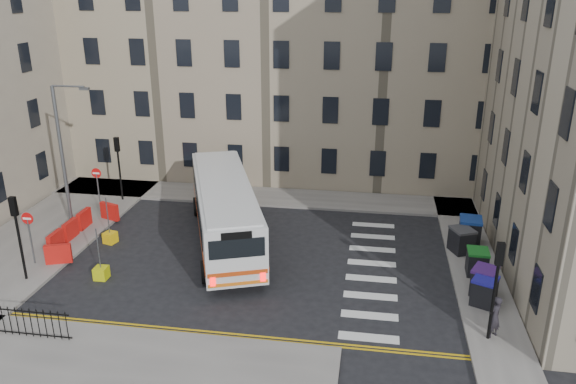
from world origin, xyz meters
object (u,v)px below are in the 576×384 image
(wheelie_bin_a, at_px, (484,291))
(bollard_yellow, at_px, (110,238))
(wheelie_bin_d, at_px, (462,240))
(pedestrian, at_px, (494,317))
(wheelie_bin_e, at_px, (470,231))
(bus, at_px, (224,209))
(wheelie_bin_c, at_px, (477,262))
(bollard_chevron, at_px, (101,273))
(streetlamp, at_px, (62,156))
(wheelie_bin_b, at_px, (484,281))

(wheelie_bin_a, height_order, bollard_yellow, wheelie_bin_a)
(wheelie_bin_d, xyz_separation_m, pedestrian, (0.27, -7.49, 0.22))
(wheelie_bin_e, bearing_deg, bollard_yellow, -166.00)
(bus, height_order, wheelie_bin_c, bus)
(pedestrian, relative_size, bollard_chevron, 2.91)
(streetlamp, height_order, wheelie_bin_b, streetlamp)
(bus, bearing_deg, pedestrian, -49.55)
(wheelie_bin_b, xyz_separation_m, wheelie_bin_c, (-0.01, 1.88, -0.02))
(streetlamp, bearing_deg, bollard_chevron, -49.96)
(bus, distance_m, pedestrian, 14.54)
(pedestrian, bearing_deg, wheelie_bin_e, -134.73)
(bus, xyz_separation_m, wheelie_bin_c, (12.82, -1.92, -1.14))
(streetlamp, height_order, wheelie_bin_d, streetlamp)
(bus, relative_size, bollard_yellow, 20.58)
(streetlamp, height_order, bollard_yellow, streetlamp)
(streetlamp, relative_size, wheelie_bin_a, 5.80)
(wheelie_bin_a, height_order, pedestrian, pedestrian)
(bus, xyz_separation_m, wheelie_bin_b, (12.83, -3.80, -1.13))
(streetlamp, xyz_separation_m, wheelie_bin_c, (21.92, -2.18, -3.57))
(streetlamp, xyz_separation_m, wheelie_bin_d, (21.51, 0.15, -3.54))
(wheelie_bin_b, relative_size, bollard_yellow, 2.42)
(wheelie_bin_e, bearing_deg, bollard_chevron, -153.90)
(wheelie_bin_d, height_order, bollard_chevron, wheelie_bin_d)
(wheelie_bin_b, distance_m, wheelie_bin_d, 4.23)
(wheelie_bin_e, relative_size, bollard_yellow, 2.39)
(wheelie_bin_a, xyz_separation_m, pedestrian, (-0.04, -2.45, 0.26))
(bollard_yellow, bearing_deg, wheelie_bin_a, -10.47)
(wheelie_bin_a, xyz_separation_m, bollard_chevron, (-17.45, -0.31, -0.47))
(bus, distance_m, bollard_chevron, 7.03)
(wheelie_bin_a, bearing_deg, streetlamp, -168.13)
(wheelie_bin_d, relative_size, pedestrian, 0.85)
(wheelie_bin_c, relative_size, wheelie_bin_d, 0.83)
(wheelie_bin_a, bearing_deg, wheelie_bin_c, 112.25)
(wheelie_bin_e, bearing_deg, streetlamp, -170.70)
(wheelie_bin_a, relative_size, wheelie_bin_d, 0.95)
(wheelie_bin_c, bearing_deg, wheelie_bin_e, 90.20)
(streetlamp, xyz_separation_m, bus, (9.11, -0.27, -2.42))
(streetlamp, distance_m, bollard_yellow, 5.22)
(wheelie_bin_a, distance_m, pedestrian, 2.46)
(wheelie_bin_b, relative_size, wheelie_bin_d, 0.98)
(wheelie_bin_a, relative_size, wheelie_bin_b, 0.97)
(wheelie_bin_b, distance_m, bollard_chevron, 17.61)
(wheelie_bin_d, bearing_deg, bus, 157.72)
(wheelie_bin_b, xyz_separation_m, bollard_yellow, (-18.93, 2.65, -0.49))
(bollard_chevron, bearing_deg, bollard_yellow, 109.88)
(streetlamp, relative_size, bus, 0.66)
(streetlamp, xyz_separation_m, wheelie_bin_a, (21.82, -4.89, -3.57))
(wheelie_bin_b, height_order, bollard_chevron, wheelie_bin_b)
(wheelie_bin_e, xyz_separation_m, bollard_yellow, (-19.05, -2.65, -0.57))
(streetlamp, relative_size, wheelie_bin_d, 5.48)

